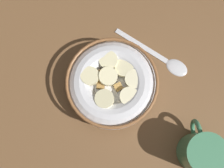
{
  "coord_description": "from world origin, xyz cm",
  "views": [
    {
      "loc": [
        -10.97,
        1.76,
        54.42
      ],
      "look_at": [
        0.0,
        0.0,
        3.0
      ],
      "focal_mm": 44.25,
      "sensor_mm": 36.0,
      "label": 1
    }
  ],
  "objects": [
    {
      "name": "ground_plane",
      "position": [
        0.0,
        0.0,
        -1.0
      ],
      "size": [
        138.23,
        138.23,
        2.0
      ],
      "primitive_type": "cube",
      "color": "brown"
    },
    {
      "name": "cereal_bowl",
      "position": [
        0.02,
        -0.02,
        2.84
      ],
      "size": [
        17.36,
        17.36,
        5.39
      ],
      "color": "silver",
      "rests_on": "ground_plane"
    },
    {
      "name": "spoon",
      "position": [
        3.49,
        -12.01,
        0.34
      ],
      "size": [
        13.13,
        14.06,
        0.8
      ],
      "color": "silver",
      "rests_on": "ground_plane"
    },
    {
      "name": "coffee_mug",
      "position": [
        -14.94,
        -13.7,
        3.8
      ],
      "size": [
        9.72,
        7.19,
        7.59
      ],
      "color": "#3F7F59",
      "rests_on": "ground_plane"
    }
  ]
}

